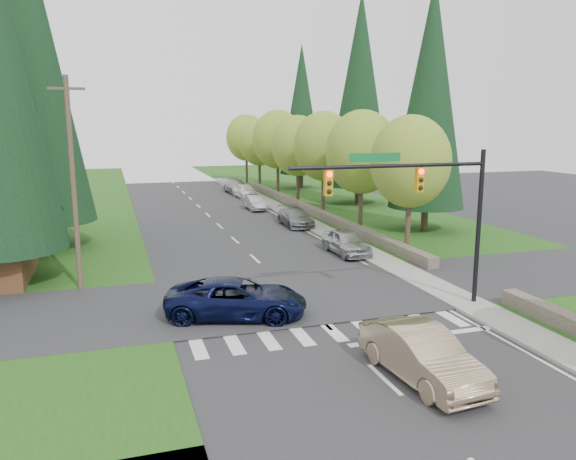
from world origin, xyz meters
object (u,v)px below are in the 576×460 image
parked_car_b (295,217)px  parked_car_d (245,191)px  parked_car_a (346,242)px  parked_car_e (237,187)px  sedan_champagne (422,354)px  parked_car_c (255,203)px  suv_navy (237,299)px

parked_car_b → parked_car_d: (0.00, 16.72, 0.06)m
parked_car_a → parked_car_b: bearing=89.0°
parked_car_e → sedan_champagne: bearing=-98.7°
parked_car_a → parked_car_c: parked_car_a is taller
parked_car_b → parked_car_c: bearing=97.9°
parked_car_b → parked_car_d: bearing=91.4°
suv_navy → parked_car_e: 40.82m
parked_car_a → parked_car_c: 18.59m
sedan_champagne → parked_car_c: sedan_champagne is taller
sedan_champagne → parked_car_b: (4.50, 26.12, -0.13)m
parked_car_a → suv_navy: bearing=-135.3°
sedan_champagne → parked_car_c: bearing=79.1°
sedan_champagne → parked_car_d: sedan_champagne is taller
sedan_champagne → parked_car_e: bearing=79.4°
parked_car_b → parked_car_c: size_ratio=1.22×
parked_car_a → parked_car_b: (0.00, 9.83, -0.07)m
parked_car_d → parked_car_b: bearing=-93.6°
parked_car_c → parked_car_a: bearing=-87.6°
suv_navy → parked_car_b: (8.78, 18.82, -0.11)m
parked_car_c → parked_car_e: size_ratio=0.76×
parked_car_e → suv_navy: bearing=-105.7°
parked_car_a → parked_car_b: parked_car_a is taller
parked_car_a → parked_car_e: bearing=89.0°
sedan_champagne → parked_car_d: (4.50, 42.84, -0.07)m
parked_car_b → parked_car_e: parked_car_e is taller
sedan_champagne → parked_car_d: bearing=78.9°
sedan_champagne → parked_car_b: 26.50m
parked_car_c → parked_car_e: (0.99, 12.31, 0.10)m
parked_car_b → parked_car_e: (0.00, 21.05, 0.05)m
parked_car_a → parked_car_d: (0.00, 26.55, -0.00)m
suv_navy → parked_car_c: bearing=1.7°
parked_car_d → sedan_champagne: bearing=-99.6°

